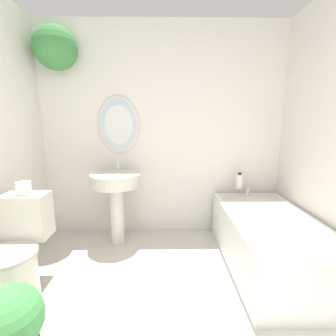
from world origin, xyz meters
name	(u,v)px	position (x,y,z in m)	size (l,w,h in m)	color
wall_back	(145,119)	(-0.20, 2.56, 1.35)	(2.86, 0.44, 2.40)	silver
toilet	(16,257)	(-1.10, 1.43, 0.32)	(0.41, 0.61, 0.75)	beige
pedestal_sink	(116,190)	(-0.50, 2.26, 0.60)	(0.53, 0.53, 0.88)	beige
bathtub	(269,240)	(0.97, 1.79, 0.26)	(0.75, 1.43, 0.56)	silver
shampoo_bottle	(239,181)	(0.88, 2.44, 0.65)	(0.07, 0.07, 0.18)	white
potted_plant	(8,328)	(-0.80, 0.85, 0.27)	(0.36, 0.36, 0.49)	#47474C
toilet_paper_roll	(24,188)	(-1.10, 1.64, 0.80)	(0.11, 0.11, 0.10)	white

